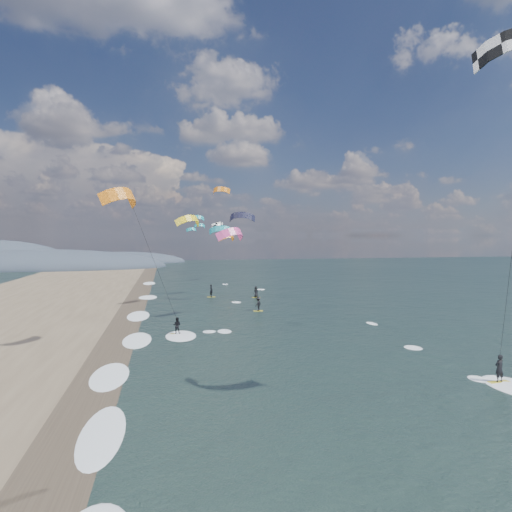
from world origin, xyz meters
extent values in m
plane|color=black|center=(0.00, 0.00, 0.00)|extent=(260.00, 260.00, 0.00)
cube|color=#382D23|center=(-12.00, 10.00, 0.00)|extent=(3.00, 240.00, 0.00)
ellipsoid|color=#3D4756|center=(-40.00, 100.00, 0.00)|extent=(64.00, 24.00, 10.00)
ellipsoid|color=#3D4756|center=(-22.00, 120.00, 0.00)|extent=(40.00, 18.00, 7.00)
cube|color=gold|center=(11.08, 0.13, 0.03)|extent=(1.30, 0.39, 0.06)
imported|color=black|center=(11.08, 0.13, 0.86)|extent=(0.63, 0.45, 1.60)
cube|color=gold|center=(-7.11, 16.57, 0.03)|extent=(1.12, 0.35, 0.05)
imported|color=black|center=(-7.11, 16.57, 0.76)|extent=(0.82, 0.72, 1.42)
ellipsoid|color=white|center=(-6.81, 15.77, 0.00)|extent=(2.60, 4.20, 0.12)
cylinder|color=black|center=(-8.86, 13.57, 6.46)|extent=(0.02, 0.02, 12.44)
cube|color=gold|center=(2.23, 26.22, 0.03)|extent=(1.10, 0.35, 0.05)
imported|color=black|center=(2.23, 26.22, 0.84)|extent=(1.13, 1.15, 1.59)
cube|color=gold|center=(4.20, 36.85, 0.03)|extent=(1.10, 0.35, 0.05)
imported|color=black|center=(4.20, 36.85, 0.81)|extent=(0.88, 0.79, 1.52)
cube|color=gold|center=(-1.86, 38.51, 0.03)|extent=(1.10, 0.35, 0.05)
imported|color=black|center=(-1.86, 38.51, 0.92)|extent=(0.56, 0.72, 1.74)
ellipsoid|color=white|center=(-10.80, -2.00, 0.00)|extent=(2.40, 5.40, 0.11)
ellipsoid|color=white|center=(-10.80, 6.00, 0.00)|extent=(2.40, 5.40, 0.11)
ellipsoid|color=white|center=(-10.80, 15.00, 0.00)|extent=(2.40, 5.40, 0.11)
ellipsoid|color=white|center=(-10.80, 26.00, 0.00)|extent=(2.40, 5.40, 0.11)
ellipsoid|color=white|center=(-10.80, 40.00, 0.00)|extent=(2.40, 5.40, 0.11)
ellipsoid|color=white|center=(-10.80, 58.00, 0.00)|extent=(2.40, 5.40, 0.11)
camera|label=1|loc=(-7.93, -21.09, 8.61)|focal=30.00mm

